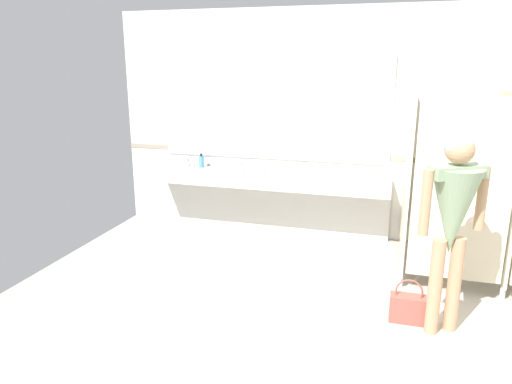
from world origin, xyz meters
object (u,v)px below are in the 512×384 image
(handbag, at_px, (408,307))
(soap_dispenser, at_px, (201,161))
(paper_cup, at_px, (263,171))
(person_standing, at_px, (453,210))

(handbag, relative_size, soap_dispenser, 2.12)
(handbag, xyz_separation_m, paper_cup, (-1.78, 1.71, 0.74))
(soap_dispenser, bearing_deg, handbag, -35.22)
(soap_dispenser, relative_size, paper_cup, 1.99)
(person_standing, distance_m, soap_dispenser, 3.58)
(handbag, xyz_separation_m, soap_dispenser, (-2.70, 1.91, 0.77))
(person_standing, xyz_separation_m, soap_dispenser, (-2.97, 1.98, -0.17))
(handbag, relative_size, paper_cup, 4.23)
(person_standing, relative_size, paper_cup, 17.82)
(soap_dispenser, xyz_separation_m, paper_cup, (0.92, -0.19, -0.03))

